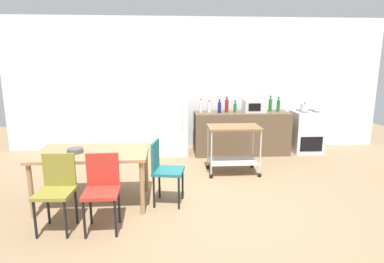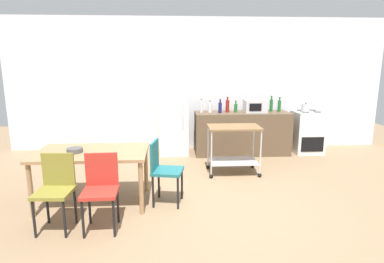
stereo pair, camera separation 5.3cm
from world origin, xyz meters
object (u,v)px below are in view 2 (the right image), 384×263
(bottle_hot_sauce, at_px, (220,107))
(bottle_sesame_oil, at_px, (236,108))
(refrigerator, at_px, (174,118))
(bottle_wine, at_px, (210,108))
(fruit_bowl, at_px, (75,150))
(bottle_soda, at_px, (227,106))
(bottle_olive_oil, at_px, (201,107))
(kettle, at_px, (306,108))
(stove_oven, at_px, (307,132))
(microwave, at_px, (255,106))
(chair_red, at_px, (101,186))
(bottle_soy_sauce, at_px, (279,106))
(chair_teal, at_px, (163,168))
(kitchen_cart, at_px, (234,142))
(bottle_vinegar, at_px, (271,105))
(dining_table, at_px, (92,157))
(chair_olive, at_px, (56,186))

(bottle_hot_sauce, relative_size, bottle_sesame_oil, 1.16)
(refrigerator, distance_m, bottle_wine, 0.80)
(fruit_bowl, bearing_deg, bottle_soda, 44.55)
(bottle_olive_oil, height_order, kettle, bottle_olive_oil)
(stove_oven, relative_size, microwave, 2.00)
(chair_red, height_order, refrigerator, refrigerator)
(bottle_soy_sauce, relative_size, kettle, 1.30)
(chair_teal, relative_size, bottle_soy_sauce, 2.86)
(bottle_wine, bearing_deg, bottle_hot_sauce, -25.18)
(kettle, bearing_deg, bottle_hot_sauce, 179.20)
(bottle_olive_oil, xyz_separation_m, bottle_sesame_oil, (0.73, -0.01, -0.02))
(chair_teal, relative_size, bottle_sesame_oil, 3.60)
(bottle_sesame_oil, height_order, microwave, microwave)
(chair_red, height_order, kettle, kettle)
(bottle_olive_oil, height_order, bottle_hot_sauce, bottle_hot_sauce)
(kitchen_cart, distance_m, bottle_olive_oil, 1.42)
(bottle_hot_sauce, distance_m, fruit_bowl, 3.30)
(bottle_vinegar, bearing_deg, kettle, -14.31)
(bottle_wine, distance_m, bottle_soy_sauce, 1.49)
(dining_table, bearing_deg, bottle_olive_oil, 54.28)
(microwave, xyz_separation_m, bottle_vinegar, (0.38, 0.10, 0.01))
(stove_oven, bearing_deg, chair_red, -140.80)
(bottle_wine, bearing_deg, refrigerator, 175.51)
(refrigerator, bearing_deg, bottle_hot_sauce, -9.11)
(bottle_vinegar, height_order, bottle_soy_sauce, bottle_vinegar)
(dining_table, relative_size, bottle_vinegar, 4.52)
(dining_table, distance_m, bottle_vinegar, 4.07)
(chair_olive, bearing_deg, bottle_soda, 54.10)
(chair_teal, relative_size, bottle_vinegar, 2.68)
(bottle_sesame_oil, xyz_separation_m, kettle, (1.47, -0.10, 0.00))
(chair_teal, height_order, fruit_bowl, chair_teal)
(chair_red, distance_m, bottle_olive_oil, 3.46)
(bottle_wine, height_order, bottle_soda, bottle_soda)
(refrigerator, relative_size, bottle_sesame_oil, 6.27)
(bottle_vinegar, bearing_deg, chair_red, -133.25)
(chair_teal, distance_m, bottle_sesame_oil, 2.90)
(dining_table, xyz_separation_m, bottle_wine, (1.90, 2.39, 0.33))
(bottle_olive_oil, bearing_deg, refrigerator, 173.34)
(chair_teal, bearing_deg, bottle_soda, -17.03)
(bottle_sesame_oil, bearing_deg, refrigerator, 176.53)
(bottle_wine, bearing_deg, bottle_soy_sauce, 0.33)
(stove_oven, distance_m, kettle, 0.57)
(bottle_soy_sauce, bearing_deg, kettle, -13.72)
(bottle_soda, relative_size, kettle, 1.34)
(chair_teal, relative_size, bottle_olive_oil, 3.18)
(chair_red, xyz_separation_m, kettle, (3.66, 2.98, 0.48))
(chair_red, relative_size, bottle_wine, 3.62)
(bottle_sesame_oil, xyz_separation_m, fruit_bowl, (-2.65, -2.43, -0.22))
(chair_red, relative_size, bottle_olive_oil, 3.18)
(chair_olive, xyz_separation_m, chair_teal, (1.23, 0.61, 0.00))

